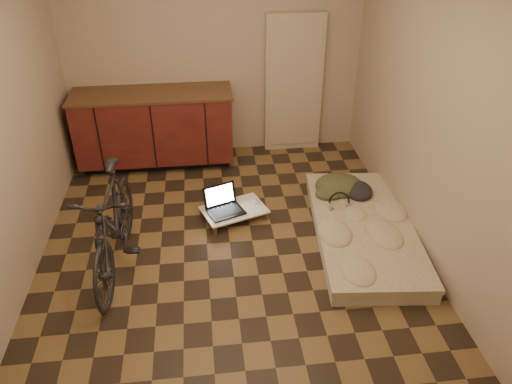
{
  "coord_description": "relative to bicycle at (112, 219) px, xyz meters",
  "views": [
    {
      "loc": [
        -0.2,
        -3.82,
        2.96
      ],
      "look_at": [
        0.26,
        0.01,
        0.55
      ],
      "focal_mm": 35.0,
      "sensor_mm": 36.0,
      "label": 1
    }
  ],
  "objects": [
    {
      "name": "room_shell",
      "position": [
        1.01,
        0.23,
        0.78
      ],
      "size": [
        3.5,
        4.0,
        2.6
      ],
      "color": "brown",
      "rests_on": "ground"
    },
    {
      "name": "cabinets",
      "position": [
        0.26,
        1.93,
        -0.05
      ],
      "size": [
        1.84,
        0.62,
        0.91
      ],
      "color": "black",
      "rests_on": "ground"
    },
    {
      "name": "appliance_panel",
      "position": [
        1.96,
        2.17,
        0.33
      ],
      "size": [
        0.7,
        0.1,
        1.7
      ],
      "primitive_type": "cube",
      "color": "beige",
      "rests_on": "ground"
    },
    {
      "name": "bicycle",
      "position": [
        0.0,
        0.0,
        0.0
      ],
      "size": [
        0.58,
        1.63,
        1.03
      ],
      "primitive_type": "imported",
      "rotation": [
        0.0,
        0.0,
        -0.07
      ],
      "color": "black",
      "rests_on": "ground"
    },
    {
      "name": "futon",
      "position": [
        2.31,
        0.17,
        -0.43
      ],
      "size": [
        1.1,
        1.99,
        0.16
      ],
      "rotation": [
        0.0,
        0.0,
        -0.1
      ],
      "color": "beige",
      "rests_on": "ground"
    },
    {
      "name": "clothing_pile",
      "position": [
        2.26,
        0.77,
        -0.25
      ],
      "size": [
        0.58,
        0.49,
        0.21
      ],
      "primitive_type": null,
      "rotation": [
        0.0,
        0.0,
        -0.1
      ],
      "color": "#3D4226",
      "rests_on": "futon"
    },
    {
      "name": "headphones",
      "position": [
        2.13,
        0.46,
        -0.27
      ],
      "size": [
        0.25,
        0.23,
        0.16
      ],
      "primitive_type": null,
      "rotation": [
        0.0,
        0.0,
        -0.06
      ],
      "color": "black",
      "rests_on": "futon"
    },
    {
      "name": "lap_desk",
      "position": [
        1.08,
        0.64,
        -0.42
      ],
      "size": [
        0.73,
        0.59,
        0.11
      ],
      "rotation": [
        0.0,
        0.0,
        0.33
      ],
      "color": "brown",
      "rests_on": "ground"
    },
    {
      "name": "laptop",
      "position": [
        0.98,
        0.64,
        -0.36
      ],
      "size": [
        0.44,
        0.41,
        0.24
      ],
      "rotation": [
        0.0,
        0.0,
        0.36
      ],
      "color": "black",
      "rests_on": "lap_desk"
    },
    {
      "name": "mouse",
      "position": [
        1.31,
        0.73,
        -0.39
      ],
      "size": [
        0.11,
        0.11,
        0.03
      ],
      "primitive_type": "ellipsoid",
      "rotation": [
        0.0,
        0.0,
        0.74
      ],
      "color": "silver",
      "rests_on": "lap_desk"
    }
  ]
}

